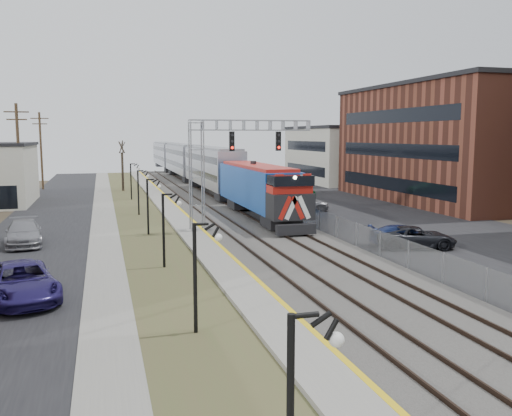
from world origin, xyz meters
name	(u,v)px	position (x,y,z in m)	size (l,w,h in m)	color
street_west	(45,224)	(-11.50, 35.00, 0.02)	(7.00, 120.00, 0.04)	black
sidewalk	(104,222)	(-7.00, 35.00, 0.04)	(2.00, 120.00, 0.08)	gray
grass_median	(141,220)	(-4.00, 35.00, 0.03)	(4.00, 120.00, 0.06)	#49502A
platform	(177,218)	(-1.00, 35.00, 0.12)	(2.00, 120.00, 0.24)	gray
ballast_bed	(235,215)	(4.00, 35.00, 0.10)	(8.00, 120.00, 0.20)	#595651
parking_lot	(360,211)	(16.00, 35.00, 0.02)	(16.00, 120.00, 0.04)	black
platform_edge	(188,216)	(-0.12, 35.00, 0.24)	(0.24, 120.00, 0.01)	gold
track_near	(212,214)	(2.00, 35.00, 0.28)	(1.58, 120.00, 0.15)	#2D2119
track_far	(251,213)	(5.50, 35.00, 0.28)	(1.58, 120.00, 0.15)	#2D2119
train	(191,164)	(5.50, 68.07, 2.92)	(3.00, 85.85, 5.33)	#1345A0
signal_gantry	(220,155)	(1.22, 27.99, 5.59)	(9.00, 1.07, 8.15)	gray
lampposts	(163,230)	(-4.00, 18.29, 2.00)	(0.14, 62.14, 4.00)	black
fence	(281,206)	(8.20, 35.00, 0.80)	(0.04, 120.00, 1.60)	gray
bare_trees	(34,187)	(-12.66, 38.91, 2.70)	(12.30, 42.30, 5.95)	#382D23
car_lot_c	(416,238)	(11.67, 18.80, 0.68)	(2.26, 4.90, 1.36)	black
car_lot_d	(404,236)	(11.41, 19.68, 0.64)	(1.81, 4.44, 1.29)	navy
car_lot_e	(304,203)	(10.93, 36.32, 0.78)	(1.85, 4.60, 1.57)	slate
car_lot_f	(295,192)	(13.57, 45.95, 0.73)	(1.55, 4.46, 1.47)	#0D4421
car_street_a	(21,283)	(-10.49, 13.97, 0.79)	(2.61, 5.66, 1.57)	navy
car_street_b	(24,233)	(-12.00, 26.66, 0.77)	(2.17, 5.34, 1.55)	gray
car_lot_g	(275,193)	(11.15, 45.92, 0.73)	(1.73, 4.31, 1.47)	black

